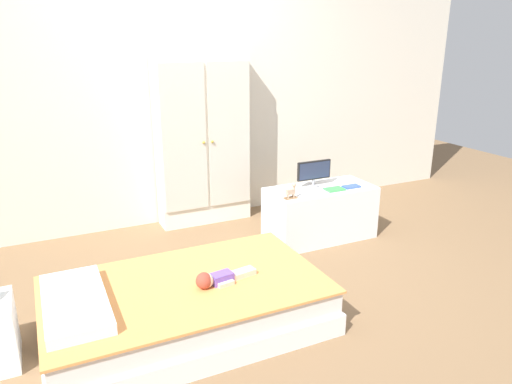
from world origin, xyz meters
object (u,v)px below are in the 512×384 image
object	(u,v)px
bed	(187,306)
tv_monitor	(314,171)
book_green	(334,189)
wardrobe	(203,139)
tv_stand	(320,213)
book_blue	(351,187)
rocking_horse_toy	(292,191)
doll	(215,279)

from	to	relation	value
bed	tv_monitor	size ratio (longest dim) A/B	5.17
bed	book_green	bearing A→B (deg)	24.96
wardrobe	tv_stand	world-z (taller)	wardrobe
tv_stand	bed	bearing A→B (deg)	-150.94
book_blue	rocking_horse_toy	bearing A→B (deg)	-176.56
rocking_horse_toy	book_blue	world-z (taller)	rocking_horse_toy
bed	book_green	world-z (taller)	book_green
doll	book_blue	bearing A→B (deg)	27.22
bed	book_blue	distance (m)	1.86
tv_stand	tv_monitor	xyz separation A→B (m)	(-0.03, 0.07, 0.36)
bed	tv_stand	xyz separation A→B (m)	(1.45, 0.80, 0.08)
rocking_horse_toy	book_green	distance (m)	0.44
doll	wardrobe	size ratio (longest dim) A/B	0.25
rocking_horse_toy	tv_stand	bearing A→B (deg)	20.43
wardrobe	book_blue	world-z (taller)	wardrobe
bed	book_green	size ratio (longest dim) A/B	10.20
rocking_horse_toy	tv_monitor	bearing A→B (deg)	32.13
doll	rocking_horse_toy	world-z (taller)	rocking_horse_toy
wardrobe	tv_stand	size ratio (longest dim) A/B	1.72
tv_stand	tv_monitor	distance (m)	0.36
tv_stand	tv_monitor	bearing A→B (deg)	111.00
bed	doll	size ratio (longest dim) A/B	4.14
bed	book_blue	world-z (taller)	book_blue
wardrobe	tv_monitor	bearing A→B (deg)	-45.30
wardrobe	tv_stand	bearing A→B (deg)	-46.96
book_green	wardrobe	bearing A→B (deg)	132.23
tv_stand	book_green	world-z (taller)	book_green
book_green	doll	bearing A→B (deg)	-149.94
bed	tv_stand	distance (m)	1.66
doll	tv_monitor	world-z (taller)	tv_monitor
book_blue	wardrobe	bearing A→B (deg)	137.62
book_green	book_blue	bearing A→B (deg)	0.00
bed	tv_monitor	distance (m)	1.73
wardrobe	book_blue	xyz separation A→B (m)	(1.00, -0.91, -0.33)
rocking_horse_toy	book_green	bearing A→B (deg)	4.80
book_green	book_blue	world-z (taller)	book_blue
bed	tv_monitor	bearing A→B (deg)	31.77
tv_monitor	book_blue	world-z (taller)	tv_monitor
bed	doll	xyz separation A→B (m)	(0.15, -0.08, 0.18)
bed	rocking_horse_toy	xyz separation A→B (m)	(1.09, 0.67, 0.37)
doll	wardrobe	bearing A→B (deg)	72.42
tv_stand	book_green	bearing A→B (deg)	-55.28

